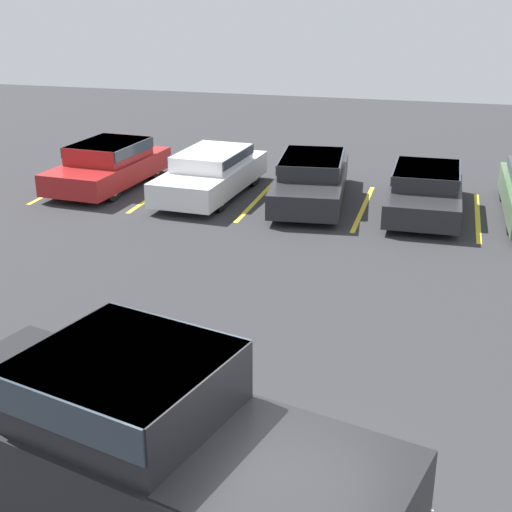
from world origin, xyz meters
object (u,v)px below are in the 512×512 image
Objects in this scene: parked_sedan_a at (109,163)px; pickup_truck at (151,445)px; parked_sedan_b at (212,172)px; parked_sedan_c at (311,177)px; parked_sedan_d at (425,188)px.

pickup_truck is at bearing 32.49° from parked_sedan_a.
parked_sedan_b reaches higher than parked_sedan_c.
parked_sedan_d is (5.66, -0.02, -0.05)m from parked_sedan_b.
pickup_truck reaches higher than parked_sedan_b.
parked_sedan_b is at bearing -92.76° from parked_sedan_c.
parked_sedan_b is 1.05× the size of parked_sedan_d.
parked_sedan_b is at bearing -90.53° from parked_sedan_d.
parked_sedan_a is at bearing 132.40° from pickup_truck.
parked_sedan_c is (-0.71, 12.24, -0.29)m from pickup_truck.
parked_sedan_b is 0.93× the size of parked_sedan_c.
pickup_truck is 1.18× the size of parked_sedan_c.
pickup_truck is 1.33× the size of parked_sedan_a.
pickup_truck is 13.78m from parked_sedan_a.
parked_sedan_c is at bearing 96.99° from parked_sedan_b.
parked_sedan_d is at bearing 93.75° from pickup_truck.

